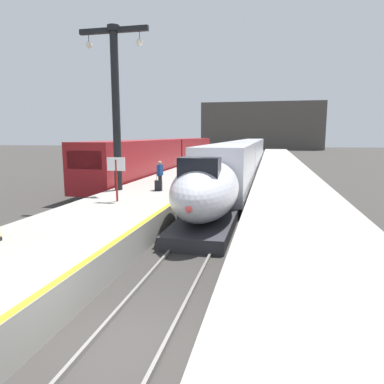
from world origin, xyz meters
name	(u,v)px	position (x,y,z in m)	size (l,w,h in m)	color
ground_plane	(124,351)	(0.00, 0.00, 0.00)	(260.00, 260.00, 0.00)	#33302D
platform_left	(192,177)	(-4.05, 24.75, 0.53)	(4.80, 110.00, 1.05)	gray
platform_right	(285,179)	(4.05, 24.75, 0.53)	(4.80, 110.00, 1.05)	gray
platform_left_safety_stripe	(217,172)	(-1.77, 24.75, 1.05)	(0.20, 107.80, 0.01)	yellow
rail_main_left	(232,179)	(-0.75, 27.50, 0.06)	(0.08, 110.00, 0.12)	slate
rail_main_right	(248,180)	(0.75, 27.50, 0.06)	(0.08, 110.00, 0.12)	slate
rail_secondary_left	(151,177)	(-8.85, 27.50, 0.06)	(0.08, 110.00, 0.12)	slate
rail_secondary_right	(166,178)	(-7.35, 27.50, 0.06)	(0.08, 110.00, 0.12)	slate
highspeed_train_main	(245,156)	(0.00, 33.47, 1.96)	(2.92, 57.00, 3.60)	silver
regional_train_adjacent	(169,155)	(-8.10, 31.35, 2.13)	(2.85, 36.60, 3.80)	maroon
station_column_mid	(116,94)	(-5.90, 13.08, 6.52)	(4.00, 0.68, 9.08)	black
passenger_near_edge	(160,173)	(-3.55, 13.69, 2.04)	(0.30, 0.56, 1.69)	#23232D
rolling_suitcase	(158,185)	(-3.52, 13.26, 1.35)	(0.40, 0.22, 0.98)	black
departure_info_board	(116,170)	(-4.46, 9.69, 2.56)	(0.90, 0.10, 2.12)	maroon
terminus_back_wall	(261,126)	(0.00, 102.00, 7.00)	(36.00, 2.00, 14.00)	#4C4742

